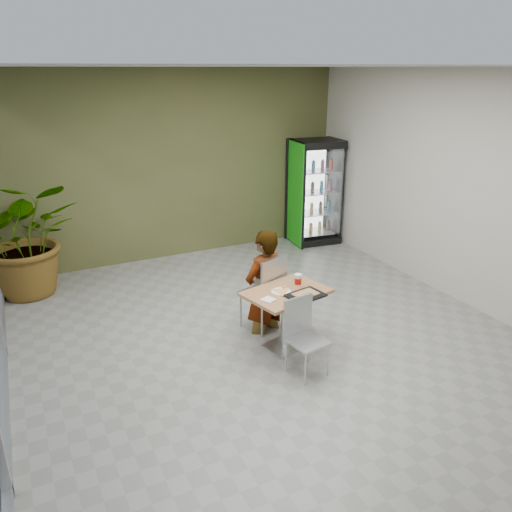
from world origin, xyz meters
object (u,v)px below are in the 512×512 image
object	(u,v)px
chair_far	(268,287)
soda_cup	(298,280)
potted_plant	(27,238)
seated_woman	(263,292)
cafeteria_tray	(306,295)
dining_table	(286,308)
beverage_fridge	(315,192)
chair_near	(303,330)

from	to	relation	value
chair_far	soda_cup	distance (m)	0.52
potted_plant	soda_cup	bearing A→B (deg)	-46.85
seated_woman	cafeteria_tray	xyz separation A→B (m)	(0.15, -0.76, 0.24)
cafeteria_tray	dining_table	bearing A→B (deg)	119.53
dining_table	chair_far	xyz separation A→B (m)	(0.01, 0.49, 0.06)
chair_far	beverage_fridge	world-z (taller)	beverage_fridge
seated_woman	potted_plant	size ratio (longest dim) A/B	0.95
chair_near	soda_cup	xyz separation A→B (m)	(0.27, 0.57, 0.31)
soda_cup	cafeteria_tray	world-z (taller)	soda_cup
seated_woman	cafeteria_tray	world-z (taller)	seated_woman
chair_near	soda_cup	distance (m)	0.70
beverage_fridge	chair_near	bearing A→B (deg)	-117.26
chair_near	potted_plant	distance (m)	4.38
chair_near	potted_plant	xyz separation A→B (m)	(-2.53, 3.55, 0.36)
cafeteria_tray	beverage_fridge	distance (m)	4.16
chair_near	dining_table	bearing A→B (deg)	73.29
seated_woman	potted_plant	world-z (taller)	potted_plant
seated_woman	soda_cup	distance (m)	0.60
chair_far	cafeteria_tray	distance (m)	0.74
dining_table	cafeteria_tray	bearing A→B (deg)	-60.47
soda_cup	dining_table	bearing A→B (deg)	-161.48
beverage_fridge	soda_cup	bearing A→B (deg)	-118.69
chair_near	chair_far	bearing A→B (deg)	76.74
cafeteria_tray	potted_plant	xyz separation A→B (m)	(-2.73, 3.27, 0.11)
chair_far	seated_woman	distance (m)	0.10
cafeteria_tray	potted_plant	world-z (taller)	potted_plant
dining_table	chair_far	distance (m)	0.49
soda_cup	cafeteria_tray	bearing A→B (deg)	-103.20
chair_near	soda_cup	bearing A→B (deg)	56.50
soda_cup	cafeteria_tray	distance (m)	0.30
beverage_fridge	potted_plant	size ratio (longest dim) A/B	1.12
seated_woman	cafeteria_tray	distance (m)	0.81
seated_woman	beverage_fridge	size ratio (longest dim) A/B	0.84
soda_cup	chair_near	bearing A→B (deg)	-115.13
potted_plant	chair_near	bearing A→B (deg)	-54.51
chair_far	chair_near	world-z (taller)	chair_far
seated_woman	beverage_fridge	distance (m)	3.67
beverage_fridge	dining_table	bearing A→B (deg)	-120.38
dining_table	cafeteria_tray	size ratio (longest dim) A/B	2.59
dining_table	potted_plant	world-z (taller)	potted_plant
chair_near	potted_plant	bearing A→B (deg)	117.12
chair_far	soda_cup	size ratio (longest dim) A/B	6.68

